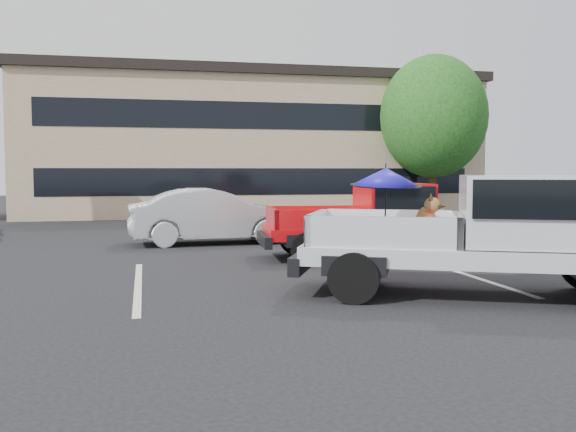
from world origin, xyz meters
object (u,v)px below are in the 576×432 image
object	(u,v)px
silver_sedan	(214,216)
tree_right	(433,117)
silver_pickup	(501,229)
red_pickup	(387,217)
tree_back	(315,124)

from	to	relation	value
silver_sedan	tree_right	bearing A→B (deg)	-54.71
silver_pickup	red_pickup	size ratio (longest dim) A/B	1.16
silver_sedan	silver_pickup	bearing A→B (deg)	-159.95
red_pickup	tree_right	bearing A→B (deg)	64.59
tree_right	silver_sedan	xyz separation A→B (m)	(-10.07, -7.94, -3.47)
red_pickup	silver_sedan	world-z (taller)	red_pickup
red_pickup	silver_pickup	bearing A→B (deg)	-85.59
tree_back	silver_sedan	distance (m)	17.82
silver_pickup	red_pickup	distance (m)	4.72
tree_back	tree_right	bearing A→B (deg)	-69.44
silver_sedan	tree_back	bearing A→B (deg)	-26.88
tree_right	red_pickup	bearing A→B (deg)	-119.65
tree_back	silver_sedan	xyz separation A→B (m)	(-7.07, -15.94, -3.68)
silver_pickup	tree_back	bearing A→B (deg)	105.99
tree_back	red_pickup	distance (m)	20.15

